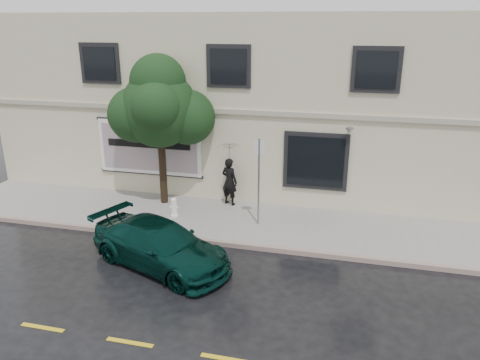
% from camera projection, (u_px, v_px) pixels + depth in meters
% --- Properties ---
extents(ground, '(90.00, 90.00, 0.00)m').
position_uv_depth(ground, '(185.00, 266.00, 13.51)').
color(ground, black).
rests_on(ground, ground).
extents(sidewalk, '(20.00, 3.50, 0.15)m').
position_uv_depth(sidewalk, '(217.00, 219.00, 16.47)').
color(sidewalk, '#9E9C96').
rests_on(sidewalk, ground).
extents(curb, '(20.00, 0.18, 0.16)m').
position_uv_depth(curb, '(201.00, 241.00, 14.86)').
color(curb, gray).
rests_on(curb, ground).
extents(road_marking, '(19.00, 0.12, 0.01)m').
position_uv_depth(road_marking, '(130.00, 342.00, 10.29)').
color(road_marking, gold).
rests_on(road_marking, ground).
extents(building, '(20.00, 8.12, 7.00)m').
position_uv_depth(building, '(253.00, 97.00, 20.64)').
color(building, beige).
rests_on(building, ground).
extents(billboard, '(4.30, 0.16, 2.20)m').
position_uv_depth(billboard, '(149.00, 148.00, 18.09)').
color(billboard, white).
rests_on(billboard, ground).
extents(car, '(4.87, 3.51, 1.30)m').
position_uv_depth(car, '(160.00, 245.00, 13.34)').
color(car, '#072A25').
rests_on(car, ground).
extents(pedestrian, '(0.77, 0.63, 1.80)m').
position_uv_depth(pedestrian, '(229.00, 181.00, 17.37)').
color(pedestrian, black).
rests_on(pedestrian, sidewalk).
extents(umbrella, '(1.23, 1.23, 0.70)m').
position_uv_depth(umbrella, '(229.00, 149.00, 16.97)').
color(umbrella, black).
rests_on(umbrella, pedestrian).
extents(street_tree, '(2.77, 2.77, 4.96)m').
position_uv_depth(street_tree, '(159.00, 110.00, 16.71)').
color(street_tree, black).
rests_on(street_tree, sidewalk).
extents(fire_hydrant, '(0.29, 0.27, 0.71)m').
position_uv_depth(fire_hydrant, '(174.00, 207.00, 16.44)').
color(fire_hydrant, white).
rests_on(fire_hydrant, sidewalk).
extents(sign_pole, '(0.35, 0.15, 2.98)m').
position_uv_depth(sign_pole, '(259.00, 175.00, 15.38)').
color(sign_pole, gray).
rests_on(sign_pole, sidewalk).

